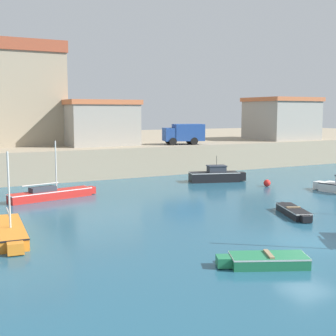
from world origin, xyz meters
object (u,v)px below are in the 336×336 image
harbor_shed_near_wharf (281,118)px  harbor_shed_mid_row (99,122)px  motorboat_black_5 (216,175)px  truck_on_quay (184,133)px  sailboat_red_0 (51,194)px  sailboat_orange_6 (10,231)px  dinghy_green_4 (265,260)px  mooring_buoy (267,183)px  dinghy_black_2 (294,211)px

harbor_shed_near_wharf → harbor_shed_mid_row: 24.03m
motorboat_black_5 → truck_on_quay: size_ratio=1.16×
sailboat_red_0 → sailboat_orange_6: bearing=-115.0°
motorboat_black_5 → harbor_shed_near_wharf: bearing=31.4°
dinghy_green_4 → harbor_shed_mid_row: size_ratio=0.52×
harbor_shed_near_wharf → sailboat_orange_6: bearing=-149.7°
dinghy_green_4 → harbor_shed_near_wharf: 42.47m
dinghy_green_4 → motorboat_black_5: motorboat_black_5 is taller
sailboat_red_0 → motorboat_black_5: (15.75, 1.55, 0.17)m
dinghy_green_4 → harbor_shed_mid_row: 33.20m
sailboat_orange_6 → truck_on_quay: (21.41, 19.37, 3.81)m
mooring_buoy → truck_on_quay: size_ratio=0.13×
dinghy_green_4 → harbor_shed_near_wharf: size_ratio=0.51×
dinghy_green_4 → mooring_buoy: bearing=50.1°
dinghy_green_4 → sailboat_orange_6: sailboat_orange_6 is taller
sailboat_orange_6 → mooring_buoy: size_ratio=10.79×
dinghy_black_2 → dinghy_green_4: size_ratio=1.06×
sailboat_orange_6 → dinghy_black_2: bearing=-9.7°
sailboat_orange_6 → harbor_shed_mid_row: harbor_shed_mid_row is taller
sailboat_orange_6 → harbor_shed_near_wharf: (37.03, 21.60, 5.27)m
sailboat_red_0 → harbor_shed_near_wharf: (32.45, 11.77, 5.22)m
motorboat_black_5 → harbor_shed_near_wharf: (16.71, 10.21, 5.04)m
motorboat_black_5 → harbor_shed_mid_row: 14.40m
sailboat_orange_6 → truck_on_quay: size_ratio=1.40×
dinghy_green_4 → mooring_buoy: mooring_buoy is taller
harbor_shed_near_wharf → mooring_buoy: bearing=-134.3°
harbor_shed_mid_row → sailboat_orange_6: bearing=-119.7°
mooring_buoy → dinghy_black_2: bearing=-121.4°
mooring_buoy → truck_on_quay: 13.11m
dinghy_black_2 → sailboat_orange_6: bearing=170.3°
dinghy_green_4 → sailboat_orange_6: 13.11m
harbor_shed_near_wharf → dinghy_black_2: bearing=-129.7°
sailboat_orange_6 → truck_on_quay: 29.12m
harbor_shed_near_wharf → harbor_shed_mid_row: harbor_shed_near_wharf is taller
harbor_shed_mid_row → truck_on_quay: 9.15m
mooring_buoy → harbor_shed_near_wharf: harbor_shed_near_wharf is taller
sailboat_orange_6 → harbor_shed_mid_row: 26.77m
dinghy_black_2 → dinghy_green_4: bearing=-139.2°
dinghy_green_4 → truck_on_quay: 31.91m
harbor_shed_near_wharf → truck_on_quay: (-15.62, -2.23, -1.46)m
sailboat_red_0 → truck_on_quay: 19.71m
truck_on_quay → sailboat_orange_6: bearing=-137.9°
dinghy_green_4 → mooring_buoy: (13.88, 16.60, 0.03)m
sailboat_red_0 → mooring_buoy: sailboat_red_0 is taller
mooring_buoy → truck_on_quay: bearing=95.9°
dinghy_black_2 → harbor_shed_near_wharf: (20.30, 24.47, 5.37)m
mooring_buoy → sailboat_red_0: bearing=170.8°
sailboat_red_0 → dinghy_black_2: sailboat_red_0 is taller
dinghy_green_4 → truck_on_quay: size_ratio=0.84×
dinghy_green_4 → harbor_shed_mid_row: bearing=82.6°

